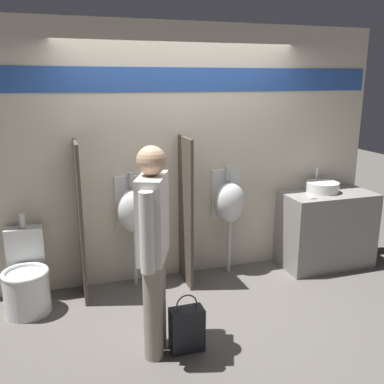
{
  "coord_description": "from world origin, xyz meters",
  "views": [
    {
      "loc": [
        -1.24,
        -3.75,
        2.12
      ],
      "look_at": [
        0.0,
        0.17,
        1.05
      ],
      "focal_mm": 40.0,
      "sensor_mm": 36.0,
      "label": 1
    }
  ],
  "objects_px": {
    "sink_basin": "(322,187)",
    "toilet": "(26,281)",
    "urinal_far": "(229,203)",
    "person_in_vest": "(153,244)",
    "cell_phone": "(310,197)",
    "urinal_near_counter": "(133,211)",
    "shopping_bag": "(187,329)"
  },
  "relations": [
    {
      "from": "urinal_near_counter",
      "to": "shopping_bag",
      "type": "height_order",
      "value": "urinal_near_counter"
    },
    {
      "from": "cell_phone",
      "to": "urinal_far",
      "type": "xyz_separation_m",
      "value": [
        -0.84,
        0.27,
        -0.06
      ]
    },
    {
      "from": "toilet",
      "to": "person_in_vest",
      "type": "bearing_deg",
      "value": -44.93
    },
    {
      "from": "sink_basin",
      "to": "toilet",
      "type": "distance_m",
      "value": 3.31
    },
    {
      "from": "urinal_far",
      "to": "person_in_vest",
      "type": "height_order",
      "value": "person_in_vest"
    },
    {
      "from": "urinal_far",
      "to": "toilet",
      "type": "height_order",
      "value": "urinal_far"
    },
    {
      "from": "urinal_near_counter",
      "to": "person_in_vest",
      "type": "xyz_separation_m",
      "value": [
        -0.06,
        -1.21,
        0.1
      ]
    },
    {
      "from": "sink_basin",
      "to": "person_in_vest",
      "type": "bearing_deg",
      "value": -153.56
    },
    {
      "from": "sink_basin",
      "to": "urinal_near_counter",
      "type": "height_order",
      "value": "urinal_near_counter"
    },
    {
      "from": "urinal_near_counter",
      "to": "urinal_far",
      "type": "distance_m",
      "value": 1.07
    },
    {
      "from": "sink_basin",
      "to": "urinal_far",
      "type": "xyz_separation_m",
      "value": [
        -1.11,
        0.1,
        -0.12
      ]
    },
    {
      "from": "urinal_near_counter",
      "to": "toilet",
      "type": "bearing_deg",
      "value": -169.26
    },
    {
      "from": "urinal_near_counter",
      "to": "urinal_far",
      "type": "xyz_separation_m",
      "value": [
        1.07,
        0.0,
        0.0
      ]
    },
    {
      "from": "sink_basin",
      "to": "toilet",
      "type": "bearing_deg",
      "value": -178.22
    },
    {
      "from": "urinal_near_counter",
      "to": "shopping_bag",
      "type": "distance_m",
      "value": 1.43
    },
    {
      "from": "sink_basin",
      "to": "shopping_bag",
      "type": "xyz_separation_m",
      "value": [
        -1.99,
        -1.17,
        -0.75
      ]
    },
    {
      "from": "sink_basin",
      "to": "cell_phone",
      "type": "height_order",
      "value": "sink_basin"
    },
    {
      "from": "shopping_bag",
      "to": "toilet",
      "type": "bearing_deg",
      "value": 139.66
    },
    {
      "from": "person_in_vest",
      "to": "shopping_bag",
      "type": "bearing_deg",
      "value": -81.19
    },
    {
      "from": "cell_phone",
      "to": "shopping_bag",
      "type": "distance_m",
      "value": 2.11
    },
    {
      "from": "cell_phone",
      "to": "urinal_far",
      "type": "distance_m",
      "value": 0.89
    },
    {
      "from": "urinal_far",
      "to": "shopping_bag",
      "type": "distance_m",
      "value": 1.67
    },
    {
      "from": "toilet",
      "to": "person_in_vest",
      "type": "relative_size",
      "value": 0.54
    },
    {
      "from": "sink_basin",
      "to": "toilet",
      "type": "relative_size",
      "value": 0.42
    },
    {
      "from": "person_in_vest",
      "to": "shopping_bag",
      "type": "distance_m",
      "value": 0.78
    },
    {
      "from": "cell_phone",
      "to": "toilet",
      "type": "relative_size",
      "value": 0.16
    },
    {
      "from": "sink_basin",
      "to": "urinal_far",
      "type": "relative_size",
      "value": 0.31
    },
    {
      "from": "sink_basin",
      "to": "cell_phone",
      "type": "distance_m",
      "value": 0.32
    },
    {
      "from": "person_in_vest",
      "to": "shopping_bag",
      "type": "height_order",
      "value": "person_in_vest"
    },
    {
      "from": "urinal_far",
      "to": "toilet",
      "type": "xyz_separation_m",
      "value": [
        -2.14,
        -0.2,
        -0.53
      ]
    },
    {
      "from": "urinal_far",
      "to": "person_in_vest",
      "type": "distance_m",
      "value": 1.66
    },
    {
      "from": "toilet",
      "to": "urinal_far",
      "type": "bearing_deg",
      "value": 5.42
    }
  ]
}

